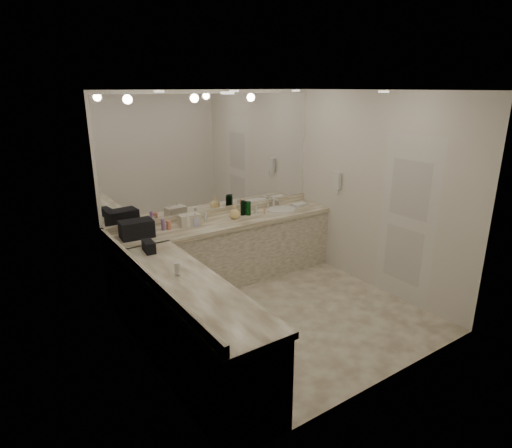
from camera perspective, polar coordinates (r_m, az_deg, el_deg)
floor at (r=5.28m, az=3.03°, el=-12.12°), size 3.20×3.20×0.00m
ceiling at (r=4.57m, az=3.59°, el=17.39°), size 3.20×3.20×0.00m
wall_back at (r=5.99m, az=-5.48°, el=4.88°), size 3.20×0.02×2.60m
wall_left at (r=4.04m, az=-15.08°, el=-2.07°), size 0.02×3.00×2.60m
wall_right at (r=5.85m, az=15.89°, el=3.97°), size 0.02×3.00×2.60m
vanity_back_base at (r=6.00m, az=-3.84°, el=-3.87°), size 3.20×0.60×0.84m
vanity_back_top at (r=5.84m, az=-3.88°, el=0.21°), size 3.20×0.64×0.06m
vanity_left_base at (r=4.26m, az=-8.80°, el=-13.68°), size 0.60×2.40×0.84m
vanity_left_top at (r=4.05m, az=-8.97°, el=-8.20°), size 0.64×2.42×0.06m
backsplash_back at (r=6.06m, az=-5.29°, el=1.61°), size 3.20×0.04×0.10m
backsplash_left at (r=4.17m, az=-14.43°, el=-6.54°), size 0.04×3.00×0.10m
mirror_back at (r=5.89m, az=-5.56°, el=9.37°), size 3.12×0.01×1.55m
mirror_left at (r=3.91m, az=-15.47°, el=4.52°), size 0.01×2.92×1.55m
sink at (r=6.35m, az=3.48°, el=1.90°), size 0.44×0.44×0.03m
faucet at (r=6.49m, az=2.36°, el=2.96°), size 0.24×0.16×0.14m
wall_phone at (r=6.26m, az=10.78°, el=5.69°), size 0.06×0.10×0.24m
door at (r=5.61m, az=19.45°, el=0.38°), size 0.02×0.82×2.10m
black_toiletry_bag at (r=5.33m, az=-15.64°, el=-0.58°), size 0.40×0.27×0.22m
black_bag_spill at (r=4.85m, az=-14.12°, el=-2.90°), size 0.13×0.24×0.12m
cream_cosmetic_case at (r=5.64m, az=-8.88°, el=0.57°), size 0.29×0.19×0.16m
hand_towel at (r=6.56m, az=5.79°, el=2.59°), size 0.22×0.15×0.04m
lotion_left at (r=4.19m, az=-10.46°, el=-6.00°), size 0.05×0.05×0.12m
soap_bottle_a at (r=5.57m, az=-9.18°, el=0.57°), size 0.10×0.10×0.21m
soap_bottle_b at (r=5.61m, az=-8.12°, el=0.58°), size 0.08×0.08×0.17m
soap_bottle_c at (r=5.88m, az=-2.85°, el=1.63°), size 0.19×0.19×0.19m
green_bottle_0 at (r=6.03m, az=-1.02°, el=2.11°), size 0.07×0.07×0.20m
green_bottle_1 at (r=6.05m, az=-1.61°, el=2.15°), size 0.07×0.07×0.20m
green_bottle_2 at (r=6.03m, az=-1.79°, el=2.03°), size 0.06×0.06×0.18m
green_bottle_3 at (r=6.04m, az=-1.76°, el=2.18°), size 0.06×0.06×0.21m
amenity_bottle_0 at (r=5.55m, az=-12.12°, el=-0.33°), size 0.05×0.05×0.08m
amenity_bottle_1 at (r=5.54m, az=-11.54°, el=-0.15°), size 0.06×0.06×0.12m
amenity_bottle_2 at (r=6.12m, az=1.18°, el=1.76°), size 0.04×0.04×0.08m
amenity_bottle_3 at (r=5.82m, az=-6.79°, el=1.01°), size 0.04×0.04×0.12m
amenity_bottle_4 at (r=6.13m, az=-0.06°, el=1.97°), size 0.04×0.04×0.12m
amenity_bottle_5 at (r=5.53m, az=-12.32°, el=-0.07°), size 0.04×0.04×0.15m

